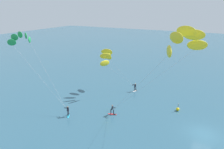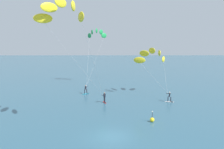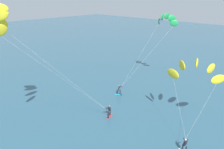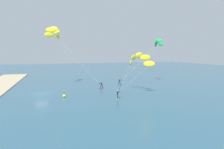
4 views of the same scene
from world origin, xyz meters
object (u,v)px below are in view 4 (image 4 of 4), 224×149
Objects in this scene: kitesurfer_nearshore at (55,34)px; kitesurfer_far_out at (139,60)px; kitesurfer_mid_water at (156,44)px; marker_buoy at (64,96)px.

kitesurfer_nearshore reaches higher than kitesurfer_far_out.
kitesurfer_nearshore is 1.71× the size of kitesurfer_far_out.
kitesurfer_far_out is (10.75, -10.38, -3.82)m from kitesurfer_mid_water.
kitesurfer_mid_water is (1.95, 26.04, -2.07)m from kitesurfer_nearshore.
kitesurfer_nearshore is at bearing -94.28° from kitesurfer_mid_water.
kitesurfer_nearshore is 1.18× the size of kitesurfer_mid_water.
kitesurfer_mid_water is at bearing 85.72° from kitesurfer_nearshore.
kitesurfer_far_out is (12.70, 15.65, -5.89)m from kitesurfer_nearshore.
kitesurfer_nearshore is 10.64× the size of marker_buoy.
marker_buoy is (10.42, 1.12, -12.58)m from kitesurfer_nearshore.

